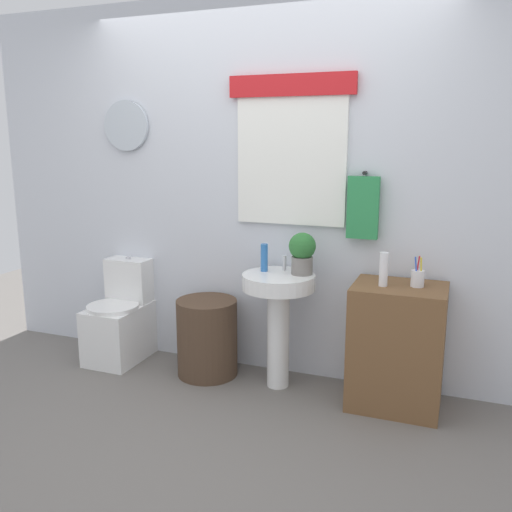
% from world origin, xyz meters
% --- Properties ---
extents(ground_plane, '(8.00, 8.00, 0.00)m').
position_xyz_m(ground_plane, '(0.00, 0.00, 0.00)').
color(ground_plane, slate).
extents(back_wall, '(4.40, 0.18, 2.60)m').
position_xyz_m(back_wall, '(0.00, 1.15, 1.31)').
color(back_wall, silver).
rests_on(back_wall, ground_plane).
extents(toilet, '(0.38, 0.51, 0.77)m').
position_xyz_m(toilet, '(-1.05, 0.88, 0.30)').
color(toilet, white).
rests_on(toilet, ground_plane).
extents(laundry_hamper, '(0.43, 0.43, 0.55)m').
position_xyz_m(laundry_hamper, '(-0.31, 0.85, 0.27)').
color(laundry_hamper, '#4C3828').
rests_on(laundry_hamper, ground_plane).
extents(pedestal_sink, '(0.48, 0.48, 0.78)m').
position_xyz_m(pedestal_sink, '(0.22, 0.85, 0.58)').
color(pedestal_sink, white).
rests_on(pedestal_sink, ground_plane).
extents(faucet, '(0.03, 0.03, 0.10)m').
position_xyz_m(faucet, '(0.22, 0.97, 0.83)').
color(faucet, silver).
rests_on(faucet, pedestal_sink).
extents(wooden_cabinet, '(0.56, 0.44, 0.78)m').
position_xyz_m(wooden_cabinet, '(1.00, 0.85, 0.39)').
color(wooden_cabinet, brown).
rests_on(wooden_cabinet, ground_plane).
extents(soap_bottle, '(0.05, 0.05, 0.19)m').
position_xyz_m(soap_bottle, '(0.10, 0.90, 0.88)').
color(soap_bottle, '#2D6BB7').
rests_on(soap_bottle, pedestal_sink).
extents(potted_plant, '(0.18, 0.18, 0.28)m').
position_xyz_m(potted_plant, '(0.36, 0.91, 0.93)').
color(potted_plant, slate).
rests_on(potted_plant, pedestal_sink).
extents(lotion_bottle, '(0.05, 0.05, 0.21)m').
position_xyz_m(lotion_bottle, '(0.90, 0.81, 0.88)').
color(lotion_bottle, white).
rests_on(lotion_bottle, wooden_cabinet).
extents(toothbrush_cup, '(0.08, 0.08, 0.19)m').
position_xyz_m(toothbrush_cup, '(1.09, 0.87, 0.83)').
color(toothbrush_cup, silver).
rests_on(toothbrush_cup, wooden_cabinet).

